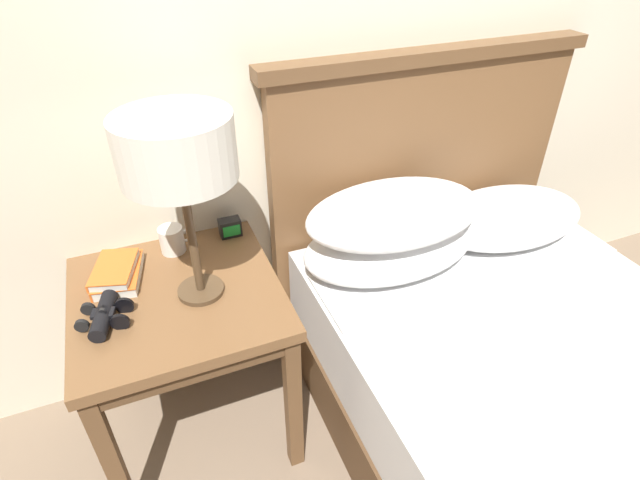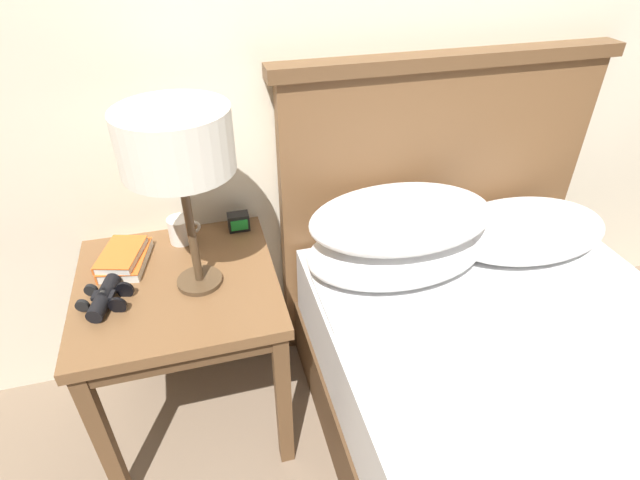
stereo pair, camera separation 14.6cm
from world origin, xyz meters
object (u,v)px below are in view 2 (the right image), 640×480
at_px(table_lamp, 176,145).
at_px(binoculars_pair, 105,297).
at_px(bed, 563,457).
at_px(coffee_mug, 181,230).
at_px(book_on_nightstand, 125,260).
at_px(alarm_clock, 239,222).
at_px(book_stacked_on_top, 121,254).
at_px(nightstand, 180,301).

xyz_separation_m(table_lamp, binoculars_pair, (-0.26, -0.02, -0.41)).
bearing_deg(bed, coffee_mug, 137.19).
bearing_deg(book_on_nightstand, alarm_clock, 15.49).
height_order(book_on_nightstand, book_stacked_on_top, book_stacked_on_top).
bearing_deg(nightstand, binoculars_pair, -164.25).
height_order(bed, book_stacked_on_top, bed).
height_order(book_stacked_on_top, binoculars_pair, book_stacked_on_top).
bearing_deg(bed, table_lamp, 144.95).
distance_m(binoculars_pair, alarm_clock, 0.49).
distance_m(nightstand, table_lamp, 0.52).
bearing_deg(alarm_clock, book_stacked_on_top, -163.78).
bearing_deg(book_on_nightstand, coffee_mug, 24.98).
distance_m(binoculars_pair, coffee_mug, 0.34).
height_order(nightstand, binoculars_pair, binoculars_pair).
bearing_deg(nightstand, bed, -34.25).
distance_m(table_lamp, book_stacked_on_top, 0.47).
xyz_separation_m(bed, book_stacked_on_top, (-1.09, 0.75, 0.35)).
distance_m(bed, book_on_nightstand, 1.36).
height_order(nightstand, bed, bed).
xyz_separation_m(binoculars_pair, coffee_mug, (0.22, 0.26, 0.02)).
relative_size(book_on_nightstand, book_stacked_on_top, 1.09).
bearing_deg(alarm_clock, book_on_nightstand, -164.51).
distance_m(bed, binoculars_pair, 1.31).
height_order(bed, coffee_mug, bed).
bearing_deg(coffee_mug, alarm_clock, 5.79).
height_order(table_lamp, book_on_nightstand, table_lamp).
xyz_separation_m(bed, alarm_clock, (-0.72, 0.86, 0.34)).
bearing_deg(table_lamp, coffee_mug, 99.61).
bearing_deg(table_lamp, alarm_clock, 59.45).
relative_size(book_stacked_on_top, coffee_mug, 1.93).
relative_size(book_on_nightstand, alarm_clock, 3.08).
bearing_deg(book_on_nightstand, table_lamp, -35.19).
relative_size(nightstand, book_on_nightstand, 2.80).
relative_size(coffee_mug, alarm_clock, 1.47).
xyz_separation_m(book_stacked_on_top, coffee_mug, (0.18, 0.09, 0.00)).
xyz_separation_m(table_lamp, book_on_nightstand, (-0.21, 0.15, -0.42)).
relative_size(nightstand, coffee_mug, 5.87).
bearing_deg(bed, alarm_clock, 129.96).
bearing_deg(coffee_mug, bed, -42.81).
bearing_deg(book_stacked_on_top, alarm_clock, 16.22).
distance_m(nightstand, book_stacked_on_top, 0.23).
bearing_deg(book_stacked_on_top, coffee_mug, 25.98).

